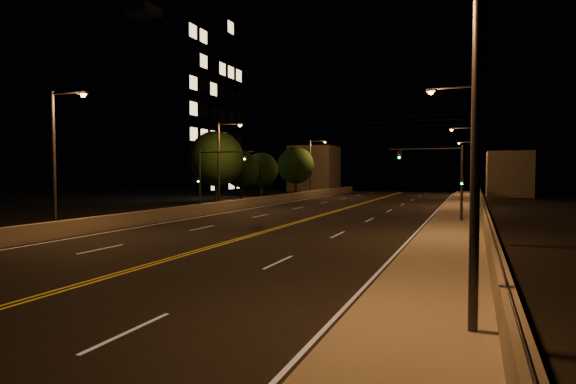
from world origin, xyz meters
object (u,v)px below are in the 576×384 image
(streetlight_4, at_px, (58,152))
(traffic_signal_right, at_px, (446,174))
(traffic_signal_left, at_px, (211,173))
(building_tower, at_px, (143,107))
(streetlight_5, at_px, (222,159))
(streetlight_6, at_px, (312,164))
(tree_1, at_px, (241,169))
(streetlight_0, at_px, (460,119))
(tree_2, at_px, (261,170))
(tree_3, at_px, (296,165))
(streetlight_2, at_px, (471,160))
(streetlight_3, at_px, (472,164))
(tree_0, at_px, (216,159))
(streetlight_1, at_px, (469,150))

(streetlight_4, relative_size, traffic_signal_right, 1.49)
(traffic_signal_left, bearing_deg, building_tower, 137.68)
(streetlight_5, relative_size, traffic_signal_left, 1.49)
(streetlight_5, height_order, traffic_signal_left, streetlight_5)
(streetlight_4, bearing_deg, streetlight_6, 90.00)
(tree_1, bearing_deg, streetlight_0, -58.12)
(tree_2, relative_size, tree_3, 0.86)
(traffic_signal_right, bearing_deg, tree_1, 142.99)
(streetlight_4, bearing_deg, streetlight_5, 90.00)
(streetlight_2, distance_m, tree_2, 27.81)
(tree_1, bearing_deg, streetlight_4, -80.39)
(streetlight_2, height_order, tree_2, streetlight_2)
(building_tower, distance_m, tree_1, 18.57)
(streetlight_4, relative_size, traffic_signal_left, 1.49)
(traffic_signal_right, bearing_deg, streetlight_6, 123.04)
(traffic_signal_right, relative_size, building_tower, 0.20)
(streetlight_3, bearing_deg, traffic_signal_right, -92.21)
(tree_0, bearing_deg, streetlight_1, -35.88)
(streetlight_4, relative_size, tree_0, 1.03)
(streetlight_2, relative_size, tree_0, 1.03)
(traffic_signal_left, bearing_deg, streetlight_3, 63.49)
(streetlight_2, xyz_separation_m, building_tower, (-43.35, 5.14, 8.02))
(streetlight_0, height_order, traffic_signal_left, streetlight_0)
(streetlight_1, bearing_deg, streetlight_0, -90.00)
(traffic_signal_right, xyz_separation_m, tree_3, (-22.25, 30.18, 1.03))
(tree_1, bearing_deg, tree_2, 83.11)
(streetlight_1, distance_m, streetlight_6, 44.70)
(tree_0, bearing_deg, traffic_signal_right, -21.67)
(streetlight_0, xyz_separation_m, streetlight_6, (-21.39, 54.82, 0.00))
(streetlight_2, distance_m, streetlight_5, 24.50)
(streetlight_4, height_order, traffic_signal_right, streetlight_4)
(streetlight_1, relative_size, streetlight_6, 1.00)
(tree_2, bearing_deg, tree_1, -96.89)
(streetlight_2, bearing_deg, traffic_signal_left, -141.79)
(streetlight_5, xyz_separation_m, traffic_signal_right, (19.82, -3.96, -1.24))
(streetlight_3, height_order, building_tower, building_tower)
(streetlight_0, xyz_separation_m, tree_0, (-25.03, 33.67, 0.22))
(streetlight_0, xyz_separation_m, streetlight_2, (0.00, 40.27, 0.00))
(traffic_signal_right, distance_m, building_tower, 47.70)
(streetlight_4, relative_size, streetlight_6, 1.00)
(streetlight_1, bearing_deg, streetlight_3, 90.00)
(building_tower, distance_m, tree_3, 23.08)
(streetlight_2, distance_m, tree_1, 27.35)
(streetlight_5, bearing_deg, building_tower, 142.10)
(streetlight_5, bearing_deg, streetlight_6, 90.00)
(streetlight_1, xyz_separation_m, tree_2, (-26.54, 32.94, -0.85))
(traffic_signal_right, bearing_deg, tree_2, 135.96)
(traffic_signal_left, bearing_deg, streetlight_0, -50.30)
(streetlight_4, height_order, tree_3, streetlight_4)
(streetlight_3, distance_m, tree_1, 34.48)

